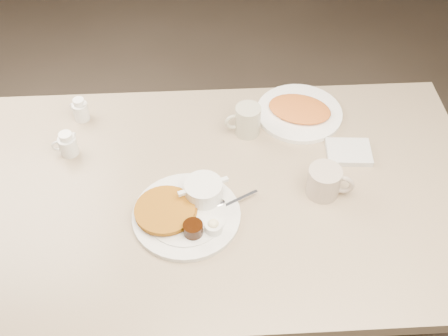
{
  "coord_description": "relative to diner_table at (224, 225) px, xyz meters",
  "views": [
    {
      "loc": [
        -0.06,
        -1.02,
        1.96
      ],
      "look_at": [
        0.0,
        0.02,
        0.82
      ],
      "focal_mm": 44.07,
      "sensor_mm": 36.0,
      "label": 1
    }
  ],
  "objects": [
    {
      "name": "creamer_right",
      "position": [
        -0.44,
        0.33,
        0.21
      ],
      "size": [
        0.07,
        0.05,
        0.08
      ],
      "color": "white",
      "rests_on": "diner_table"
    },
    {
      "name": "main_plate",
      "position": [
        -0.11,
        -0.08,
        0.19
      ],
      "size": [
        0.39,
        0.38,
        0.07
      ],
      "color": "white",
      "rests_on": "diner_table"
    },
    {
      "name": "napkin",
      "position": [
        0.39,
        0.12,
        0.18
      ],
      "size": [
        0.14,
        0.12,
        0.02
      ],
      "color": "silver",
      "rests_on": "diner_table"
    },
    {
      "name": "diner_table",
      "position": [
        0.0,
        0.0,
        0.0
      ],
      "size": [
        1.5,
        0.9,
        0.75
      ],
      "color": "tan",
      "rests_on": "ground"
    },
    {
      "name": "hash_plate",
      "position": [
        0.26,
        0.31,
        0.18
      ],
      "size": [
        0.36,
        0.36,
        0.04
      ],
      "color": "white",
      "rests_on": "diner_table"
    },
    {
      "name": "coffee_mug_near",
      "position": [
        0.28,
        -0.03,
        0.22
      ],
      "size": [
        0.14,
        0.12,
        0.09
      ],
      "color": "#B7A798",
      "rests_on": "diner_table"
    },
    {
      "name": "creamer_left",
      "position": [
        -0.47,
        0.17,
        0.21
      ],
      "size": [
        0.08,
        0.07,
        0.08
      ],
      "color": "white",
      "rests_on": "diner_table"
    },
    {
      "name": "coffee_mug_far",
      "position": [
        0.08,
        0.24,
        0.22
      ],
      "size": [
        0.12,
        0.09,
        0.1
      ],
      "color": "#BDBAA2",
      "rests_on": "diner_table"
    }
  ]
}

